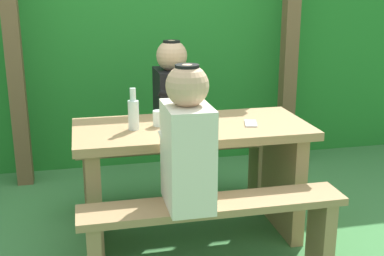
{
  "coord_description": "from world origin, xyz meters",
  "views": [
    {
      "loc": [
        -0.63,
        -2.81,
        1.56
      ],
      "look_at": [
        0.0,
        0.0,
        0.72
      ],
      "focal_mm": 46.96,
      "sensor_mm": 36.0,
      "label": 1
    }
  ],
  "objects_px": {
    "picnic_table": "(192,162)",
    "cell_phone": "(251,123)",
    "bench_near": "(214,225)",
    "drinking_glass": "(159,118)",
    "person_white_shirt": "(187,142)",
    "person_black_coat": "(172,97)",
    "bench_far": "(176,160)",
    "bottle_left": "(133,113)"
  },
  "relations": [
    {
      "from": "picnic_table",
      "to": "cell_phone",
      "type": "relative_size",
      "value": 10.0
    },
    {
      "from": "bench_near",
      "to": "drinking_glass",
      "type": "bearing_deg",
      "value": 109.69
    },
    {
      "from": "bench_near",
      "to": "person_white_shirt",
      "type": "bearing_deg",
      "value": 178.64
    },
    {
      "from": "bench_near",
      "to": "person_white_shirt",
      "type": "height_order",
      "value": "person_white_shirt"
    },
    {
      "from": "person_black_coat",
      "to": "picnic_table",
      "type": "bearing_deg",
      "value": -87.28
    },
    {
      "from": "bench_far",
      "to": "person_white_shirt",
      "type": "height_order",
      "value": "person_white_shirt"
    },
    {
      "from": "picnic_table",
      "to": "person_white_shirt",
      "type": "xyz_separation_m",
      "value": [
        -0.14,
        -0.51,
        0.3
      ]
    },
    {
      "from": "cell_phone",
      "to": "person_white_shirt",
      "type": "bearing_deg",
      "value": -121.63
    },
    {
      "from": "picnic_table",
      "to": "person_white_shirt",
      "type": "relative_size",
      "value": 1.95
    },
    {
      "from": "person_white_shirt",
      "to": "bench_far",
      "type": "bearing_deg",
      "value": 82.26
    },
    {
      "from": "picnic_table",
      "to": "bottle_left",
      "type": "height_order",
      "value": "bottle_left"
    },
    {
      "from": "bench_far",
      "to": "drinking_glass",
      "type": "bearing_deg",
      "value": -111.93
    },
    {
      "from": "person_white_shirt",
      "to": "bottle_left",
      "type": "bearing_deg",
      "value": 112.79
    },
    {
      "from": "bench_far",
      "to": "bottle_left",
      "type": "height_order",
      "value": "bottle_left"
    },
    {
      "from": "picnic_table",
      "to": "bench_far",
      "type": "xyz_separation_m",
      "value": [
        0.0,
        0.51,
        -0.17
      ]
    },
    {
      "from": "bench_near",
      "to": "person_black_coat",
      "type": "distance_m",
      "value": 1.13
    },
    {
      "from": "bench_far",
      "to": "cell_phone",
      "type": "xyz_separation_m",
      "value": [
        0.35,
        -0.57,
        0.41
      ]
    },
    {
      "from": "drinking_glass",
      "to": "cell_phone",
      "type": "xyz_separation_m",
      "value": [
        0.54,
        -0.09,
        -0.04
      ]
    },
    {
      "from": "cell_phone",
      "to": "bench_near",
      "type": "bearing_deg",
      "value": -111.87
    },
    {
      "from": "person_white_shirt",
      "to": "drinking_glass",
      "type": "relative_size",
      "value": 7.78
    },
    {
      "from": "cell_phone",
      "to": "picnic_table",
      "type": "bearing_deg",
      "value": -173.96
    },
    {
      "from": "picnic_table",
      "to": "person_black_coat",
      "type": "relative_size",
      "value": 1.95
    },
    {
      "from": "person_white_shirt",
      "to": "drinking_glass",
      "type": "distance_m",
      "value": 0.55
    },
    {
      "from": "bench_far",
      "to": "bottle_left",
      "type": "xyz_separation_m",
      "value": [
        -0.35,
        -0.53,
        0.5
      ]
    },
    {
      "from": "person_white_shirt",
      "to": "cell_phone",
      "type": "height_order",
      "value": "person_white_shirt"
    },
    {
      "from": "bench_near",
      "to": "cell_phone",
      "type": "xyz_separation_m",
      "value": [
        0.35,
        0.46,
        0.41
      ]
    },
    {
      "from": "bench_far",
      "to": "picnic_table",
      "type": "bearing_deg",
      "value": -90.0
    },
    {
      "from": "person_black_coat",
      "to": "drinking_glass",
      "type": "height_order",
      "value": "person_black_coat"
    },
    {
      "from": "bench_near",
      "to": "bottle_left",
      "type": "xyz_separation_m",
      "value": [
        -0.35,
        0.5,
        0.5
      ]
    },
    {
      "from": "person_white_shirt",
      "to": "drinking_glass",
      "type": "xyz_separation_m",
      "value": [
        -0.06,
        0.54,
        -0.02
      ]
    },
    {
      "from": "bench_far",
      "to": "person_white_shirt",
      "type": "bearing_deg",
      "value": -97.74
    },
    {
      "from": "bench_far",
      "to": "bottle_left",
      "type": "relative_size",
      "value": 5.74
    },
    {
      "from": "picnic_table",
      "to": "bench_near",
      "type": "relative_size",
      "value": 1.0
    },
    {
      "from": "bottle_left",
      "to": "person_white_shirt",
      "type": "bearing_deg",
      "value": -67.21
    },
    {
      "from": "bench_near",
      "to": "cell_phone",
      "type": "height_order",
      "value": "cell_phone"
    },
    {
      "from": "picnic_table",
      "to": "cell_phone",
      "type": "distance_m",
      "value": 0.43
    },
    {
      "from": "bench_near",
      "to": "cell_phone",
      "type": "relative_size",
      "value": 10.0
    },
    {
      "from": "person_white_shirt",
      "to": "bench_near",
      "type": "bearing_deg",
      "value": -1.36
    },
    {
      "from": "bench_near",
      "to": "bottle_left",
      "type": "height_order",
      "value": "bottle_left"
    },
    {
      "from": "bench_far",
      "to": "cell_phone",
      "type": "distance_m",
      "value": 0.79
    },
    {
      "from": "person_white_shirt",
      "to": "person_black_coat",
      "type": "bearing_deg",
      "value": 83.57
    },
    {
      "from": "picnic_table",
      "to": "person_white_shirt",
      "type": "height_order",
      "value": "person_white_shirt"
    }
  ]
}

